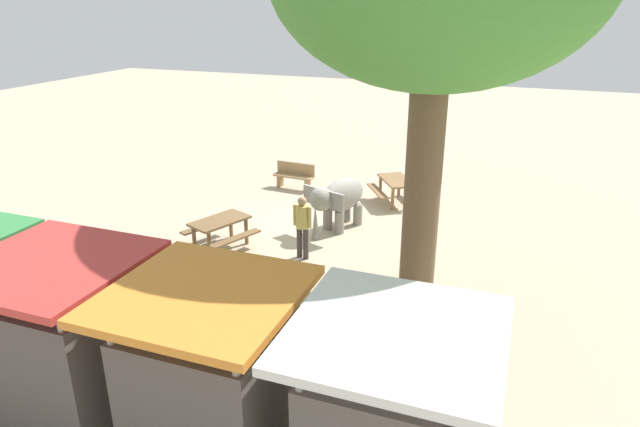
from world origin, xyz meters
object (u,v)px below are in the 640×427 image
object	(u,v)px
picnic_table_near	(396,185)
wooden_bench	(295,175)
market_stall_white	(392,423)
market_stall_orange	(211,377)
elephant	(338,198)
picnic_table_far	(220,227)
person_handler	(302,223)
market_stall_red	(65,340)

from	to	relation	value
picnic_table_near	wooden_bench	bearing A→B (deg)	53.59
market_stall_white	market_stall_orange	world-z (taller)	same
elephant	picnic_table_far	distance (m)	3.36
person_handler	picnic_table_far	distance (m)	2.27
wooden_bench	picnic_table_near	world-z (taller)	wooden_bench
elephant	wooden_bench	size ratio (longest dim) A/B	1.44
picnic_table_near	market_stall_orange	bearing A→B (deg)	146.73
wooden_bench	picnic_table_near	size ratio (longest dim) A/B	0.69
picnic_table_far	market_stall_orange	xyz separation A→B (m)	(-3.39, 6.09, 0.55)
wooden_bench	market_stall_white	world-z (taller)	market_stall_white
elephant	market_stall_red	distance (m)	8.52
elephant	market_stall_red	xyz separation A→B (m)	(1.66, 8.35, 0.23)
person_handler	market_stall_orange	distance (m)	6.36
wooden_bench	market_stall_orange	world-z (taller)	market_stall_orange
market_stall_orange	elephant	bearing A→B (deg)	-83.58
wooden_bench	picnic_table_far	distance (m)	5.18
person_handler	market_stall_white	world-z (taller)	market_stall_white
elephant	market_stall_orange	distance (m)	8.41
person_handler	market_stall_red	bearing A→B (deg)	174.26
market_stall_red	wooden_bench	bearing A→B (deg)	-85.45
picnic_table_near	market_stall_orange	size ratio (longest dim) A/B	0.82
picnic_table_near	market_stall_red	distance (m)	11.37
market_stall_white	market_stall_orange	xyz separation A→B (m)	(2.60, 0.00, 0.00)
person_handler	market_stall_white	xyz separation A→B (m)	(-3.76, 6.25, 0.19)
market_stall_white	market_stall_red	xyz separation A→B (m)	(5.20, 0.00, 0.00)
person_handler	wooden_bench	distance (m)	5.55
person_handler	picnic_table_far	world-z (taller)	person_handler
person_handler	market_stall_white	bearing A→B (deg)	-141.73
market_stall_orange	market_stall_white	bearing A→B (deg)	180.00
wooden_bench	market_stall_orange	bearing A→B (deg)	111.49
picnic_table_far	market_stall_orange	distance (m)	6.99
picnic_table_far	picnic_table_near	bearing A→B (deg)	-13.21
elephant	market_stall_orange	size ratio (longest dim) A/B	0.81
elephant	picnic_table_near	xyz separation A→B (m)	(-1.02, -2.69, -0.33)
picnic_table_near	market_stall_white	distance (m)	11.34
elephant	wooden_bench	xyz separation A→B (m)	(2.56, -2.91, -0.44)
market_stall_white	market_stall_orange	bearing A→B (deg)	0.00
picnic_table_far	wooden_bench	bearing A→B (deg)	22.98
wooden_bench	market_stall_red	world-z (taller)	market_stall_red
market_stall_white	market_stall_red	size ratio (longest dim) A/B	1.00
person_handler	market_stall_orange	xyz separation A→B (m)	(-1.16, 6.25, 0.19)
elephant	wooden_bench	distance (m)	3.90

